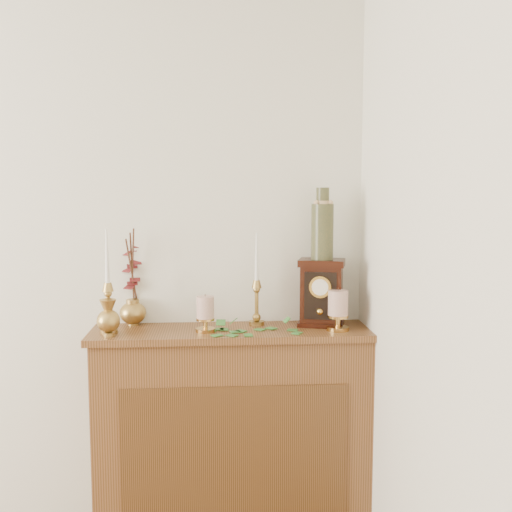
{
  "coord_description": "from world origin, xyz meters",
  "views": [
    {
      "loc": [
        1.32,
        -0.48,
        1.54
      ],
      "look_at": [
        1.5,
        2.05,
        1.26
      ],
      "focal_mm": 42.0,
      "sensor_mm": 36.0,
      "label": 1
    }
  ],
  "objects": [
    {
      "name": "ginger_jar",
      "position": [
        0.95,
        2.24,
        1.13
      ],
      "size": [
        0.18,
        0.19,
        0.44
      ],
      "rotation": [
        0.0,
        0.0,
        -0.15
      ],
      "color": "tan",
      "rests_on": "console_shelf"
    },
    {
      "name": "ceramic_vase",
      "position": [
        1.8,
        2.14,
        1.37
      ],
      "size": [
        0.1,
        0.1,
        0.32
      ],
      "rotation": [
        0.0,
        0.0,
        -0.28
      ],
      "color": "#172F24",
      "rests_on": "mantel_clock"
    },
    {
      "name": "candlestick_left",
      "position": [
        0.87,
        2.06,
        1.08
      ],
      "size": [
        0.07,
        0.07,
        0.44
      ],
      "rotation": [
        0.0,
        0.0,
        -0.23
      ],
      "color": "tan",
      "rests_on": "console_shelf"
    },
    {
      "name": "console_shelf",
      "position": [
        1.4,
        2.1,
        0.44
      ],
      "size": [
        1.24,
        0.34,
        0.93
      ],
      "color": "brown",
      "rests_on": "ground"
    },
    {
      "name": "candlestick_center",
      "position": [
        1.51,
        2.17,
        1.07
      ],
      "size": [
        0.07,
        0.07,
        0.42
      ],
      "rotation": [
        0.0,
        0.0,
        0.11
      ],
      "color": "tan",
      "rests_on": "console_shelf"
    },
    {
      "name": "mantel_clock",
      "position": [
        1.8,
        2.14,
        1.08
      ],
      "size": [
        0.23,
        0.19,
        0.3
      ],
      "rotation": [
        0.0,
        0.0,
        -0.28
      ],
      "color": "black",
      "rests_on": "console_shelf"
    },
    {
      "name": "ivy_garland",
      "position": [
        1.46,
        2.02,
        0.94
      ],
      "size": [
        0.43,
        0.19,
        0.07
      ],
      "rotation": [
        0.0,
        0.0,
        0.35
      ],
      "color": "#33722B",
      "rests_on": "console_shelf"
    },
    {
      "name": "bud_vase",
      "position": [
        0.88,
        2.0,
        1.01
      ],
      "size": [
        0.1,
        0.1,
        0.16
      ],
      "rotation": [
        0.0,
        0.0,
        -0.39
      ],
      "color": "tan",
      "rests_on": "console_shelf"
    },
    {
      "name": "pillar_candle_right",
      "position": [
        1.86,
        2.04,
        1.03
      ],
      "size": [
        0.1,
        0.1,
        0.19
      ],
      "rotation": [
        0.0,
        0.0,
        -0.25
      ],
      "color": "#B98840",
      "rests_on": "console_shelf"
    },
    {
      "name": "pillar_candle_left",
      "position": [
        1.28,
        2.06,
        1.02
      ],
      "size": [
        0.09,
        0.09,
        0.16
      ],
      "rotation": [
        0.0,
        0.0,
        0.09
      ],
      "color": "#B98840",
      "rests_on": "console_shelf"
    }
  ]
}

